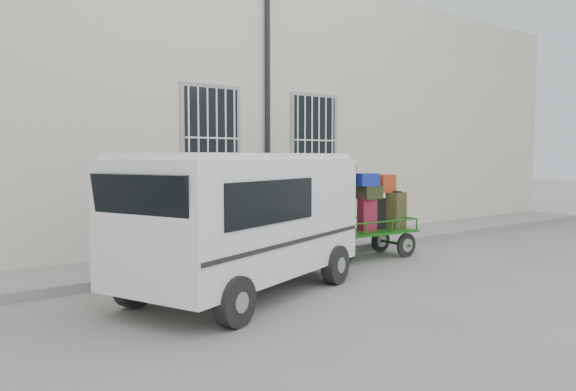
# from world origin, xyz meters

# --- Properties ---
(ground) EXTENTS (80.00, 80.00, 0.00)m
(ground) POSITION_xyz_m (0.00, 0.00, 0.00)
(ground) COLOR slate
(ground) RESTS_ON ground
(building) EXTENTS (24.00, 5.15, 6.00)m
(building) POSITION_xyz_m (0.00, 5.50, 3.00)
(building) COLOR beige
(building) RESTS_ON ground
(sidewalk) EXTENTS (24.00, 1.70, 0.15)m
(sidewalk) POSITION_xyz_m (0.00, 2.20, 0.07)
(sidewalk) COLOR gray
(sidewalk) RESTS_ON ground
(luggage_cart) EXTENTS (2.51, 1.08, 1.85)m
(luggage_cart) POSITION_xyz_m (1.70, 0.84, 0.92)
(luggage_cart) COLOR black
(luggage_cart) RESTS_ON ground
(van) EXTENTS (4.36, 3.00, 2.04)m
(van) POSITION_xyz_m (-1.70, -0.16, 1.17)
(van) COLOR silver
(van) RESTS_ON ground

